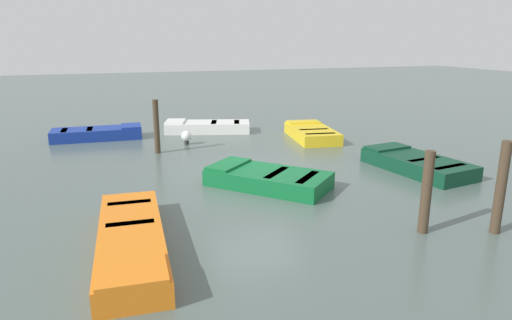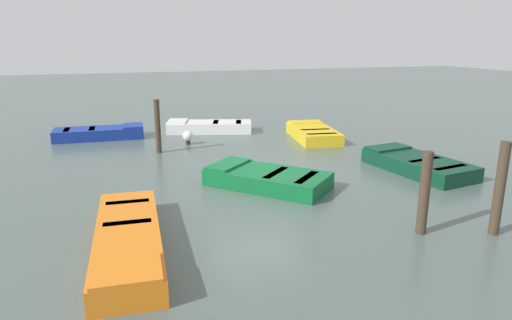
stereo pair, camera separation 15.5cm
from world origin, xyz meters
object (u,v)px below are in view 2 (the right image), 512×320
rowboat_dark_green (417,164)px  marker_buoy (188,136)px  mooring_piling_far_left (424,193)px  rowboat_green (267,178)px  rowboat_blue (100,133)px  mooring_piling_mid_left (500,189)px  mooring_piling_near_right (158,126)px  rowboat_white (209,126)px  rowboat_orange (128,239)px  rowboat_yellow (313,133)px

rowboat_dark_green → marker_buoy: bearing=37.3°
mooring_piling_far_left → rowboat_green: bearing=27.6°
rowboat_green → mooring_piling_far_left: 4.05m
rowboat_blue → rowboat_dark_green: size_ratio=0.98×
mooring_piling_mid_left → marker_buoy: 10.20m
rowboat_green → mooring_piling_near_right: 4.91m
rowboat_white → rowboat_dark_green: size_ratio=1.06×
rowboat_blue → rowboat_white: (-0.01, -4.09, -0.00)m
rowboat_green → rowboat_orange: bearing=83.8°
rowboat_orange → mooring_piling_far_left: bearing=82.8°
rowboat_blue → rowboat_orange: bearing=-84.6°
rowboat_white → marker_buoy: size_ratio=7.22×
rowboat_green → mooring_piling_mid_left: bearing=174.8°
rowboat_white → rowboat_dark_green: same height
rowboat_orange → mooring_piling_mid_left: size_ratio=2.25×
rowboat_white → rowboat_dark_green: (-7.19, -4.33, 0.00)m
rowboat_orange → rowboat_green: bearing=129.9°
rowboat_white → rowboat_green: bearing=105.7°
rowboat_yellow → mooring_piling_mid_left: (-8.74, 0.32, 0.68)m
rowboat_yellow → rowboat_orange: 10.10m
mooring_piling_far_left → mooring_piling_mid_left: bearing=-109.5°
marker_buoy → rowboat_dark_green: bearing=-133.8°
rowboat_dark_green → mooring_piling_far_left: size_ratio=2.04×
rowboat_yellow → rowboat_green: bearing=151.9°
rowboat_green → rowboat_blue: size_ratio=0.99×
mooring_piling_near_right → rowboat_orange: bearing=169.5°
rowboat_white → mooring_piling_far_left: mooring_piling_far_left is taller
rowboat_white → mooring_piling_far_left: bearing=115.8°
rowboat_yellow → mooring_piling_far_left: mooring_piling_far_left is taller
mooring_piling_far_left → mooring_piling_near_right: 8.88m
rowboat_dark_green → marker_buoy: 7.62m
rowboat_white → marker_buoy: (-1.91, 1.16, 0.07)m
mooring_piling_mid_left → marker_buoy: bearing=24.5°
rowboat_dark_green → mooring_piling_near_right: size_ratio=1.89×
mooring_piling_near_right → mooring_piling_mid_left: size_ratio=0.96×
rowboat_blue → marker_buoy: bearing=-31.0°
rowboat_green → marker_buoy: bearing=-31.8°
rowboat_white → mooring_piling_mid_left: bearing=121.7°
rowboat_yellow → rowboat_white: same height
rowboat_blue → mooring_piling_far_left: bearing=-59.2°
rowboat_orange → mooring_piling_near_right: size_ratio=2.34×
rowboat_orange → rowboat_white: same height
rowboat_yellow → rowboat_dark_green: same height
mooring_piling_mid_left → marker_buoy: (9.27, 4.22, -0.61)m
rowboat_yellow → rowboat_dark_green: (-4.75, -0.95, -0.00)m
rowboat_dark_green → rowboat_orange: bearing=99.4°
mooring_piling_near_right → rowboat_blue: bearing=33.0°
mooring_piling_far_left → marker_buoy: size_ratio=3.33×
rowboat_white → mooring_piling_near_right: size_ratio=2.01×
rowboat_blue → rowboat_dark_green: bearing=-38.3°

